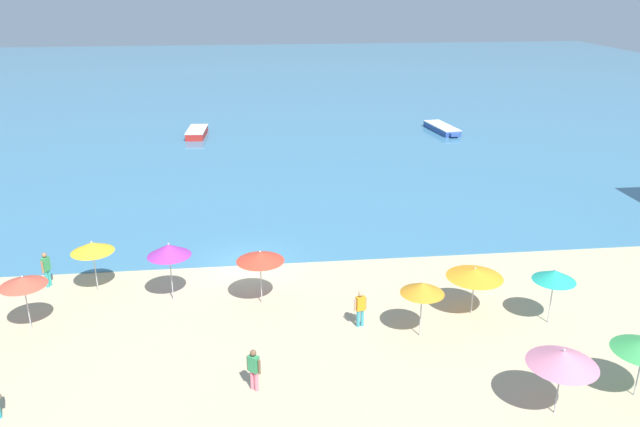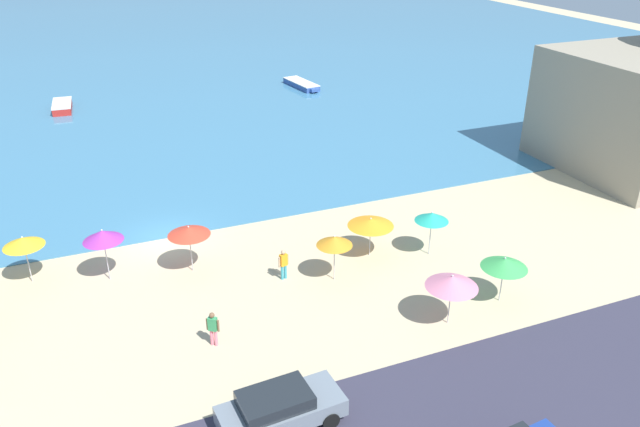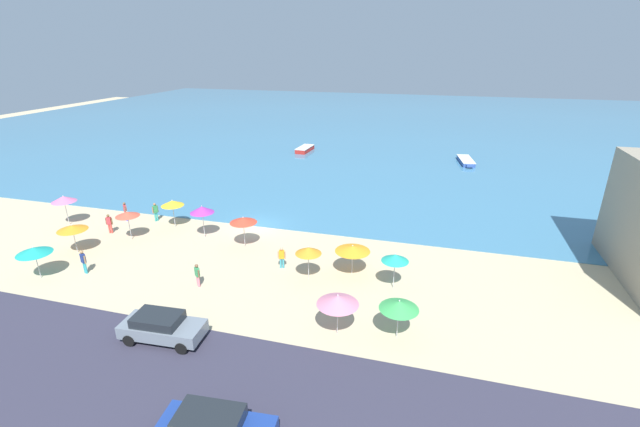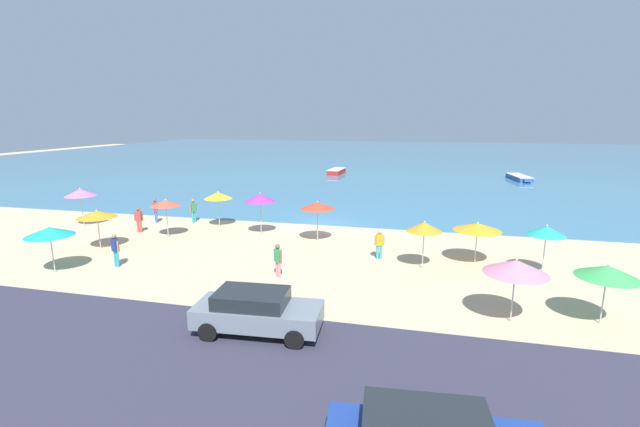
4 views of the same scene
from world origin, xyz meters
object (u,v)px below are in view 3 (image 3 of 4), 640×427
beach_umbrella_6 (308,250)px  bather_0 (155,211)px  bather_1 (197,274)px  bather_4 (109,223)px  skiff_nearshore (466,161)px  beach_umbrella_0 (34,251)px  bather_2 (125,210)px  bather_3 (282,256)px  beach_umbrella_11 (172,203)px  beach_umbrella_3 (64,199)px  beach_umbrella_5 (395,258)px  bather_5 (83,261)px  beach_umbrella_1 (243,220)px  beach_umbrella_7 (202,210)px  beach_umbrella_2 (353,249)px  beach_umbrella_4 (127,214)px  parked_car_3 (162,327)px  skiff_offshore (305,149)px  beach_umbrella_10 (72,228)px  beach_umbrella_8 (338,300)px  beach_umbrella_9 (399,305)px

beach_umbrella_6 → bather_0: size_ratio=1.43×
bather_0 → bather_1: 12.83m
bather_4 → skiff_nearshore: 42.73m
beach_umbrella_0 → bather_2: 10.15m
bather_3 → beach_umbrella_11: bearing=158.9°
beach_umbrella_3 → beach_umbrella_5: beach_umbrella_3 is taller
bather_4 → beach_umbrella_11: bearing=29.9°
beach_umbrella_11 → bather_3: size_ratio=1.56×
beach_umbrella_3 → beach_umbrella_6: size_ratio=1.11×
beach_umbrella_6 → skiff_nearshore: 35.88m
bather_5 → beach_umbrella_1: bearing=37.5°
beach_umbrella_7 → bather_3: (7.82, -3.17, -1.50)m
beach_umbrella_2 → beach_umbrella_4: bearing=177.7°
beach_umbrella_5 → bather_4: bearing=174.1°
parked_car_3 → skiff_offshore: (-5.59, 42.94, -0.46)m
beach_umbrella_3 → bather_0: size_ratio=1.58×
bather_1 → skiff_nearshore: (17.81, 36.79, -0.55)m
beach_umbrella_10 → bather_4: 3.82m
beach_umbrella_5 → parked_car_3: 14.00m
beach_umbrella_0 → bather_1: size_ratio=1.45×
beach_umbrella_6 → bather_3: bearing=156.5°
beach_umbrella_8 → bather_3: bearing=131.5°
bather_4 → beach_umbrella_1: bearing=2.9°
beach_umbrella_11 → bather_1: bearing=-49.3°
bather_2 → skiff_nearshore: bearing=43.9°
beach_umbrella_9 → bather_5: 21.20m
bather_1 → bather_5: bearing=-176.5°
beach_umbrella_0 → beach_umbrella_3: beach_umbrella_3 is taller
beach_umbrella_7 → bather_5: bearing=-123.0°
bather_5 → skiff_nearshore: 45.54m
beach_umbrella_6 → skiff_offshore: bearing=107.7°
beach_umbrella_1 → beach_umbrella_9: 14.76m
beach_umbrella_8 → bather_0: size_ratio=1.44×
beach_umbrella_10 → skiff_nearshore: (29.09, 34.89, -1.67)m
bather_2 → bather_5: size_ratio=1.02×
bather_4 → parked_car_3: (12.39, -10.88, -0.08)m
bather_4 → bather_5: bearing=-63.3°
beach_umbrella_5 → beach_umbrella_11: bearing=165.5°
bather_3 → beach_umbrella_10: bearing=-173.3°
bather_2 → beach_umbrella_0: bearing=-83.4°
beach_umbrella_2 → beach_umbrella_3: beach_umbrella_3 is taller
beach_umbrella_4 → parked_car_3: size_ratio=0.55×
bather_1 → bather_2: (-11.89, 8.20, 0.08)m
beach_umbrella_2 → bather_3: (-4.86, -0.48, -1.01)m
beach_umbrella_10 → bather_0: (1.98, 6.93, -1.06)m
beach_umbrella_1 → bather_0: bearing=164.7°
beach_umbrella_1 → bather_3: beach_umbrella_1 is taller
beach_umbrella_7 → beach_umbrella_10: beach_umbrella_7 is taller
beach_umbrella_2 → beach_umbrella_9: (3.64, -5.99, 0.08)m
beach_umbrella_2 → beach_umbrella_8: size_ratio=0.97×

